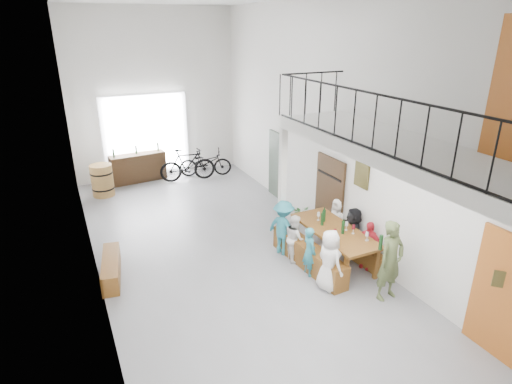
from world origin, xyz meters
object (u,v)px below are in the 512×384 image
tasting_table (334,233)px  oak_barrel (102,180)px  bicycle_near (205,163)px  host_standing (390,261)px  side_bench (111,268)px  bench_inner (308,256)px  serving_counter (138,167)px

tasting_table → oak_barrel: oak_barrel is taller
bicycle_near → host_standing: bearing=-156.2°
side_bench → bicycle_near: bicycle_near is taller
bench_inner → side_bench: bearing=156.8°
serving_counter → bicycle_near: bearing=-17.7°
tasting_table → host_standing: size_ratio=1.39×
bench_inner → host_standing: 1.87m
host_standing → bicycle_near: (-0.82, 8.26, -0.33)m
oak_barrel → bicycle_near: 3.47m
host_standing → serving_counter: bearing=102.0°
host_standing → tasting_table: bearing=89.0°
tasting_table → bicycle_near: (-0.66, 6.70, -0.24)m
host_standing → bicycle_near: host_standing is taller
side_bench → bicycle_near: size_ratio=0.85×
serving_counter → host_standing: size_ratio=1.11×
side_bench → tasting_table: bearing=-17.6°
side_bench → host_standing: (4.71, -3.00, 0.59)m
tasting_table → host_standing: bearing=-84.3°
side_bench → oak_barrel: size_ratio=1.54×
bench_inner → oak_barrel: (-3.49, 6.24, 0.23)m
tasting_table → oak_barrel: 7.51m
tasting_table → serving_counter: 7.70m
serving_counter → bicycle_near: 2.24m
bench_inner → side_bench: (-3.92, 1.39, -0.05)m
oak_barrel → host_standing: size_ratio=0.61×
side_bench → bicycle_near: 6.55m
tasting_table → bench_inner: bearing=175.1°
tasting_table → serving_counter: bearing=111.4°
side_bench → host_standing: host_standing is taller
tasting_table → side_bench: bearing=162.1°
bench_inner → bicycle_near: bearing=86.6°
bench_inner → host_standing: bearing=-67.8°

